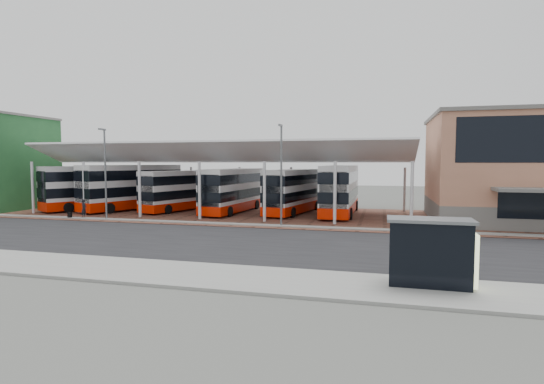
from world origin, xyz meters
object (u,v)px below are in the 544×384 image
object	(u,v)px
bus_2	(182,191)
pedestrian	(84,209)
bus_4	(294,191)
bus_shelter	(438,245)
bus_5	(340,190)
bus_3	(233,191)
bus_0	(97,188)
bus_1	(132,187)

from	to	relation	value
bus_2	pedestrian	xyz separation A→B (m)	(-5.75, -8.07, -1.23)
bus_2	bus_4	xyz separation A→B (m)	(12.00, 0.59, 0.08)
bus_shelter	bus_4	bearing A→B (deg)	114.44
bus_4	pedestrian	xyz separation A→B (m)	(-17.75, -8.66, -1.31)
bus_5	bus_3	bearing A→B (deg)	-174.45
bus_3	pedestrian	xyz separation A→B (m)	(-11.58, -7.78, -1.33)
bus_3	bus_0	bearing A→B (deg)	-171.55
bus_2	bus_5	bearing A→B (deg)	18.88
bus_4	pedestrian	distance (m)	19.80
bus_shelter	bus_1	bearing A→B (deg)	141.67
bus_3	pedestrian	distance (m)	14.01
bus_0	bus_4	bearing A→B (deg)	33.23
bus_1	bus_5	distance (m)	22.14
pedestrian	bus_shelter	bearing A→B (deg)	-129.05
bus_2	bus_5	world-z (taller)	bus_5
bus_0	bus_shelter	world-z (taller)	bus_0
bus_1	bus_4	world-z (taller)	bus_1
bus_0	bus_3	distance (m)	15.32
bus_2	bus_3	world-z (taller)	bus_3
bus_2	bus_3	distance (m)	5.83
bus_3	bus_shelter	size ratio (longest dim) A/B	3.18
bus_0	bus_3	size ratio (longest dim) A/B	1.03
bus_1	bus_5	size ratio (longest dim) A/B	1.02
bus_3	pedestrian	bearing A→B (deg)	-141.08
bus_0	bus_4	size ratio (longest dim) A/B	1.03
bus_5	pedestrian	xyz separation A→B (m)	(-22.31, -8.69, -1.50)
pedestrian	bus_3	bearing A→B (deg)	-67.16
bus_0	pedestrian	size ratio (longest dim) A/B	6.52
bus_3	bus_5	world-z (taller)	bus_5
bus_2	bus_4	distance (m)	12.02
bus_4	bus_3	bearing A→B (deg)	-161.74
bus_5	pedestrian	bearing A→B (deg)	-158.02
bus_3	bus_shelter	xyz separation A→B (m)	(16.84, -22.88, -0.41)
bus_2	bus_4	world-z (taller)	bus_4
bus_5	pedestrian	size ratio (longest dim) A/B	6.74
bus_3	bus_1	bearing A→B (deg)	-173.17
bus_0	bus_1	bearing A→B (deg)	36.55
bus_3	bus_4	distance (m)	6.24
bus_0	bus_1	distance (m)	3.95
bus_3	pedestrian	size ratio (longest dim) A/B	6.34
bus_5	bus_4	bearing A→B (deg)	-178.89
bus_0	bus_2	xyz separation A→B (m)	(9.47, 1.20, -0.23)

